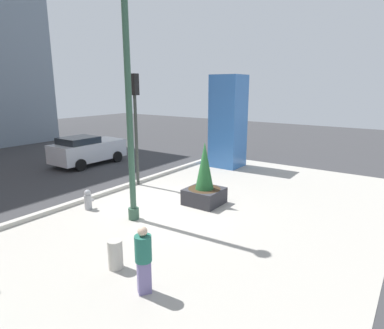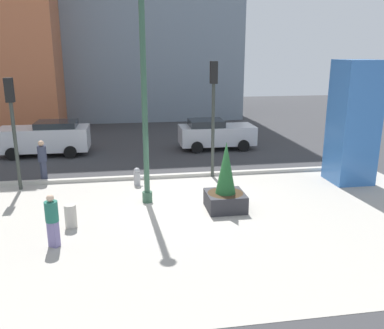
{
  "view_description": "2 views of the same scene",
  "coord_description": "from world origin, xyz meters",
  "px_view_note": "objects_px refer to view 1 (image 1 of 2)",
  "views": [
    {
      "loc": [
        -8.86,
        -7.24,
        4.37
      ],
      "look_at": [
        1.15,
        -0.21,
        1.45
      ],
      "focal_mm": 30.58,
      "sensor_mm": 36.0,
      "label": 1
    },
    {
      "loc": [
        -2.2,
        -13.76,
        5.31
      ],
      "look_at": [
        -0.03,
        -0.45,
        1.56
      ],
      "focal_mm": 38.34,
      "sensor_mm": 36.0,
      "label": 2
    }
  ],
  "objects_px": {
    "traffic_light_far_side": "(135,112)",
    "potted_plant_curbside": "(204,183)",
    "lamp_post": "(129,108)",
    "pedestrian_crossing": "(143,257)",
    "art_pillar_blue": "(228,122)",
    "concrete_bollard": "(115,255)",
    "car_curb_east": "(87,150)",
    "fire_hydrant": "(88,200)"
  },
  "relations": [
    {
      "from": "traffic_light_far_side",
      "to": "potted_plant_curbside",
      "type": "bearing_deg",
      "value": -95.47
    },
    {
      "from": "lamp_post",
      "to": "pedestrian_crossing",
      "type": "distance_m",
      "value": 5.05
    },
    {
      "from": "lamp_post",
      "to": "art_pillar_blue",
      "type": "distance_m",
      "value": 8.63
    },
    {
      "from": "concrete_bollard",
      "to": "traffic_light_far_side",
      "type": "distance_m",
      "value": 7.68
    },
    {
      "from": "concrete_bollard",
      "to": "car_curb_east",
      "type": "distance_m",
      "value": 11.87
    },
    {
      "from": "potted_plant_curbside",
      "to": "pedestrian_crossing",
      "type": "relative_size",
      "value": 1.54
    },
    {
      "from": "potted_plant_curbside",
      "to": "concrete_bollard",
      "type": "distance_m",
      "value": 5.15
    },
    {
      "from": "fire_hydrant",
      "to": "concrete_bollard",
      "type": "bearing_deg",
      "value": -119.37
    },
    {
      "from": "lamp_post",
      "to": "concrete_bollard",
      "type": "height_order",
      "value": "lamp_post"
    },
    {
      "from": "lamp_post",
      "to": "car_curb_east",
      "type": "bearing_deg",
      "value": 61.69
    },
    {
      "from": "lamp_post",
      "to": "pedestrian_crossing",
      "type": "height_order",
      "value": "lamp_post"
    },
    {
      "from": "traffic_light_far_side",
      "to": "lamp_post",
      "type": "bearing_deg",
      "value": -137.73
    },
    {
      "from": "fire_hydrant",
      "to": "traffic_light_far_side",
      "type": "height_order",
      "value": "traffic_light_far_side"
    },
    {
      "from": "art_pillar_blue",
      "to": "concrete_bollard",
      "type": "distance_m",
      "value": 11.52
    },
    {
      "from": "lamp_post",
      "to": "art_pillar_blue",
      "type": "height_order",
      "value": "lamp_post"
    },
    {
      "from": "car_curb_east",
      "to": "traffic_light_far_side",
      "type": "bearing_deg",
      "value": -103.81
    },
    {
      "from": "art_pillar_blue",
      "to": "car_curb_east",
      "type": "relative_size",
      "value": 1.2
    },
    {
      "from": "lamp_post",
      "to": "traffic_light_far_side",
      "type": "height_order",
      "value": "lamp_post"
    },
    {
      "from": "lamp_post",
      "to": "traffic_light_far_side",
      "type": "bearing_deg",
      "value": 42.27
    },
    {
      "from": "lamp_post",
      "to": "traffic_light_far_side",
      "type": "relative_size",
      "value": 1.55
    },
    {
      "from": "concrete_bollard",
      "to": "car_curb_east",
      "type": "xyz_separation_m",
      "value": [
        6.73,
        9.76,
        0.47
      ]
    },
    {
      "from": "potted_plant_curbside",
      "to": "concrete_bollard",
      "type": "xyz_separation_m",
      "value": [
        -5.08,
        -0.71,
        -0.47
      ]
    },
    {
      "from": "car_curb_east",
      "to": "pedestrian_crossing",
      "type": "relative_size",
      "value": 2.67
    },
    {
      "from": "art_pillar_blue",
      "to": "fire_hydrant",
      "type": "distance_m",
      "value": 9.06
    },
    {
      "from": "art_pillar_blue",
      "to": "potted_plant_curbside",
      "type": "relative_size",
      "value": 2.08
    },
    {
      "from": "concrete_bollard",
      "to": "car_curb_east",
      "type": "bearing_deg",
      "value": 55.42
    },
    {
      "from": "fire_hydrant",
      "to": "art_pillar_blue",
      "type": "bearing_deg",
      "value": -5.68
    },
    {
      "from": "pedestrian_crossing",
      "to": "art_pillar_blue",
      "type": "bearing_deg",
      "value": 20.61
    },
    {
      "from": "fire_hydrant",
      "to": "car_curb_east",
      "type": "height_order",
      "value": "car_curb_east"
    },
    {
      "from": "potted_plant_curbside",
      "to": "art_pillar_blue",
      "type": "bearing_deg",
      "value": 21.21
    },
    {
      "from": "lamp_post",
      "to": "potted_plant_curbside",
      "type": "relative_size",
      "value": 3.18
    },
    {
      "from": "potted_plant_curbside",
      "to": "lamp_post",
      "type": "bearing_deg",
      "value": 156.55
    },
    {
      "from": "car_curb_east",
      "to": "fire_hydrant",
      "type": "bearing_deg",
      "value": -127.66
    },
    {
      "from": "fire_hydrant",
      "to": "pedestrian_crossing",
      "type": "distance_m",
      "value": 5.69
    },
    {
      "from": "lamp_post",
      "to": "fire_hydrant",
      "type": "bearing_deg",
      "value": 98.46
    },
    {
      "from": "car_curb_east",
      "to": "concrete_bollard",
      "type": "bearing_deg",
      "value": -124.58
    },
    {
      "from": "art_pillar_blue",
      "to": "car_curb_east",
      "type": "height_order",
      "value": "art_pillar_blue"
    },
    {
      "from": "potted_plant_curbside",
      "to": "car_curb_east",
      "type": "xyz_separation_m",
      "value": [
        1.65,
        9.05,
        0.0
      ]
    },
    {
      "from": "concrete_bollard",
      "to": "traffic_light_far_side",
      "type": "bearing_deg",
      "value": 39.9
    },
    {
      "from": "concrete_bollard",
      "to": "fire_hydrant",
      "type": "bearing_deg",
      "value": 60.63
    },
    {
      "from": "lamp_post",
      "to": "fire_hydrant",
      "type": "relative_size",
      "value": 10.14
    },
    {
      "from": "car_curb_east",
      "to": "potted_plant_curbside",
      "type": "bearing_deg",
      "value": -100.32
    }
  ]
}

